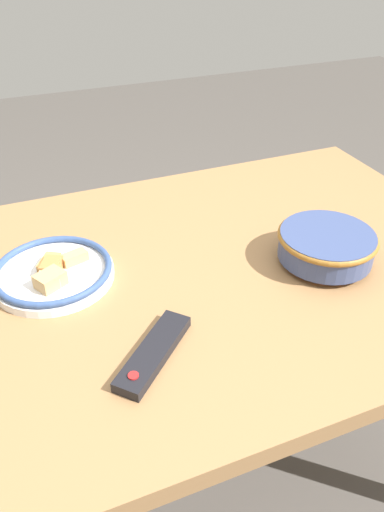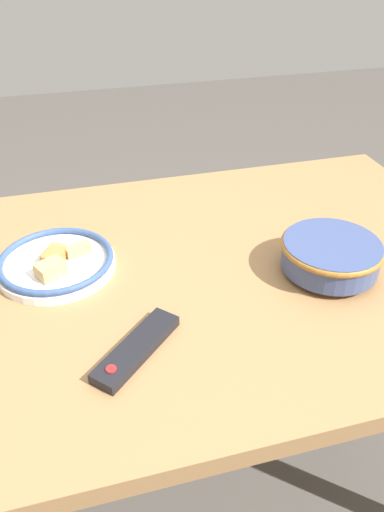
# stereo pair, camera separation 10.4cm
# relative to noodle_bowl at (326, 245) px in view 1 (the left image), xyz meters

# --- Properties ---
(ground_plane) EXTENTS (8.00, 8.00, 0.00)m
(ground_plane) POSITION_rel_noodle_bowl_xyz_m (0.29, -0.08, -0.81)
(ground_plane) COLOR #4C4742
(dining_table) EXTENTS (1.41, 0.89, 0.77)m
(dining_table) POSITION_rel_noodle_bowl_xyz_m (0.29, -0.08, -0.13)
(dining_table) COLOR olive
(dining_table) RESTS_ON ground_plane
(noodle_bowl) EXTENTS (0.21, 0.21, 0.07)m
(noodle_bowl) POSITION_rel_noodle_bowl_xyz_m (0.00, 0.00, 0.00)
(noodle_bowl) COLOR #384775
(noodle_bowl) RESTS_ON dining_table
(food_plate) EXTENTS (0.25, 0.25, 0.05)m
(food_plate) POSITION_rel_noodle_bowl_xyz_m (0.55, -0.16, -0.03)
(food_plate) COLOR white
(food_plate) RESTS_ON dining_table
(tv_remote) EXTENTS (0.18, 0.17, 0.02)m
(tv_remote) POSITION_rel_noodle_bowl_xyz_m (0.43, 0.13, -0.03)
(tv_remote) COLOR black
(tv_remote) RESTS_ON dining_table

